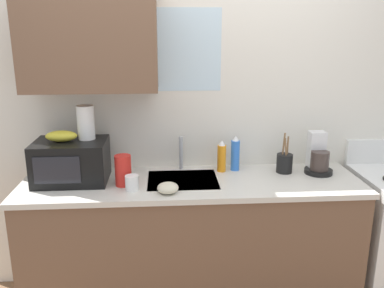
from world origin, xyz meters
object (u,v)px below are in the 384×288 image
object	(u,v)px
cereal_canister	(123,170)
dish_soap_bottle_blue	(235,154)
utensil_crock	(284,163)
mug_white	(132,183)
small_bowl	(168,188)
dish_soap_bottle_orange	(222,157)
paper_towel_roll	(86,122)
coffee_maker	(318,158)
banana_bunch	(61,136)
microwave	(71,161)

from	to	relation	value
cereal_canister	dish_soap_bottle_blue	bearing A→B (deg)	17.64
utensil_crock	cereal_canister	bearing A→B (deg)	-171.16
mug_white	dish_soap_bottle_blue	bearing A→B (deg)	25.37
dish_soap_bottle_blue	small_bowl	distance (m)	0.62
dish_soap_bottle_orange	utensil_crock	distance (m)	0.44
paper_towel_roll	coffee_maker	world-z (taller)	paper_towel_roll
banana_bunch	coffee_maker	distance (m)	1.72
cereal_canister	utensil_crock	size ratio (longest dim) A/B	0.70
microwave	dish_soap_bottle_orange	size ratio (longest dim) A/B	2.06
coffee_maker	cereal_canister	size ratio (longest dim) A/B	1.42
banana_bunch	dish_soap_bottle_orange	size ratio (longest dim) A/B	0.90
banana_bunch	mug_white	distance (m)	0.55
paper_towel_roll	banana_bunch	bearing A→B (deg)	-161.57
dish_soap_bottle_orange	dish_soap_bottle_blue	xyz separation A→B (m)	(0.10, 0.02, 0.01)
coffee_maker	mug_white	bearing A→B (deg)	-168.87
mug_white	utensil_crock	xyz separation A→B (m)	(1.03, 0.26, 0.02)
cereal_canister	utensil_crock	world-z (taller)	utensil_crock
paper_towel_roll	mug_white	distance (m)	0.51
small_bowl	dish_soap_bottle_blue	bearing A→B (deg)	39.28
small_bowl	paper_towel_roll	bearing A→B (deg)	150.02
microwave	cereal_canister	size ratio (longest dim) A/B	2.33
small_bowl	dish_soap_bottle_orange	bearing A→B (deg)	44.45
mug_white	small_bowl	size ratio (longest dim) A/B	0.73
banana_bunch	cereal_canister	size ratio (longest dim) A/B	1.01
paper_towel_roll	cereal_canister	world-z (taller)	paper_towel_roll
microwave	mug_white	xyz separation A→B (m)	(0.40, -0.19, -0.09)
dish_soap_bottle_orange	small_bowl	bearing A→B (deg)	-135.55
banana_bunch	cereal_canister	bearing A→B (deg)	-14.38
microwave	mug_white	bearing A→B (deg)	-25.20
mug_white	coffee_maker	bearing A→B (deg)	11.13
paper_towel_roll	dish_soap_bottle_orange	distance (m)	0.94
mug_white	utensil_crock	world-z (taller)	utensil_crock
dish_soap_bottle_blue	mug_white	xyz separation A→B (m)	(-0.70, -0.33, -0.07)
paper_towel_roll	dish_soap_bottle_orange	bearing A→B (deg)	4.62
paper_towel_roll	dish_soap_bottle_orange	size ratio (longest dim) A/B	0.99
dish_soap_bottle_orange	dish_soap_bottle_blue	size ratio (longest dim) A/B	0.89
paper_towel_roll	mug_white	size ratio (longest dim) A/B	2.32
dish_soap_bottle_blue	utensil_crock	distance (m)	0.34
dish_soap_bottle_orange	small_bowl	world-z (taller)	dish_soap_bottle_orange
coffee_maker	small_bowl	xyz separation A→B (m)	(-1.04, -0.31, -0.07)
microwave	dish_soap_bottle_blue	distance (m)	1.11
utensil_crock	small_bowl	bearing A→B (deg)	-158.50
microwave	coffee_maker	world-z (taller)	coffee_maker
microwave	coffee_maker	size ratio (longest dim) A/B	1.64
mug_white	utensil_crock	distance (m)	1.06
microwave	mug_white	world-z (taller)	microwave
coffee_maker	small_bowl	bearing A→B (deg)	-163.51
utensil_crock	small_bowl	world-z (taller)	utensil_crock
microwave	cereal_canister	distance (m)	0.36
cereal_canister	mug_white	bearing A→B (deg)	-56.31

